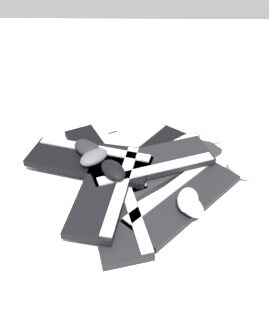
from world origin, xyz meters
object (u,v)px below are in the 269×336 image
Objects in this scene: mouse_7 at (240,171)px; keyboard_7 at (89,161)px; mouse_6 at (86,148)px; mouse_0 at (113,170)px; mouse_2 at (188,200)px; mouse_4 at (190,205)px; keyboard_2 at (114,207)px; keyboard_3 at (183,199)px; keyboard_4 at (165,164)px; mouse_1 at (88,148)px; keyboard_0 at (141,157)px; keyboard_6 at (151,162)px; keyboard_5 at (106,188)px; mouse_3 at (212,137)px; keyboard_1 at (103,159)px; mouse_5 at (94,157)px.

keyboard_7 is at bearing -127.72° from mouse_7.
mouse_0 is at bearing -178.71° from mouse_6.
mouse_4 is (-0.02, -0.01, 0.00)m from mouse_2.
keyboard_2 is 0.24m from mouse_4.
mouse_0 is at bearing 74.09° from keyboard_3.
keyboard_4 is at bearing 15.86° from keyboard_3.
mouse_1 is (0.22, 0.11, 0.07)m from keyboard_2.
keyboard_2 is 0.26m from mouse_6.
keyboard_0 is 0.95× the size of keyboard_6.
keyboard_3 is 0.91× the size of keyboard_6.
mouse_6 is at bearing 25.53° from keyboard_5.
mouse_7 is at bearing -92.46° from keyboard_6.
mouse_4 is at bearing 56.16° from mouse_3.
keyboard_6 reaches higher than keyboard_2.
keyboard_0 and keyboard_4 have the same top height.
keyboard_1 is 4.18× the size of mouse_4.
keyboard_4 is at bearing 87.64° from mouse_0.
keyboard_4 is 0.95× the size of keyboard_5.
keyboard_5 is (-0.19, -0.02, 0.03)m from keyboard_1.
keyboard_0 is at bearing 32.21° from keyboard_3.
mouse_6 is (0.03, 0.01, 0.04)m from keyboard_7.
mouse_4 reaches higher than keyboard_4.
keyboard_5 and keyboard_6 have the same top height.
keyboard_2 is at bearing 161.24° from keyboard_0.
mouse_0 is at bearing 123.78° from keyboard_6.
keyboard_1 is at bearing -109.96° from mouse_6.
keyboard_5 reaches higher than keyboard_4.
mouse_5 is at bearing -138.28° from keyboard_7.
keyboard_3 is 0.37m from mouse_3.
keyboard_2 is 4.22× the size of mouse_4.
mouse_6 is (0.25, 0.35, 0.03)m from mouse_4.
mouse_1 is (0.18, 0.33, 0.07)m from keyboard_3.
mouse_2 is at bearing -168.22° from keyboard_3.
mouse_6 is (0.23, 0.11, 0.07)m from keyboard_2.
mouse_5 is at bearing 29.67° from mouse_4.
mouse_2 is at bearing -120.77° from keyboard_7.
keyboard_5 is 0.06m from mouse_0.
mouse_4 is at bearing -164.88° from mouse_6.
keyboard_7 is (-0.06, 0.19, 0.03)m from keyboard_0.
keyboard_7 reaches higher than keyboard_1.
keyboard_0 is 0.32m from mouse_4.
mouse_7 is at bearing 93.57° from mouse_3.
mouse_5 is (-0.20, 0.45, 0.06)m from mouse_3.
keyboard_6 is 0.23m from mouse_1.
keyboard_7 is at bearing 88.58° from keyboard_6.
keyboard_3 is at bearing 110.84° from mouse_5.
mouse_0 reaches higher than keyboard_5.
mouse_1 reaches higher than keyboard_7.
mouse_2 is at bearing 0.56° from mouse_1.
mouse_5 is at bearing 71.03° from mouse_2.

